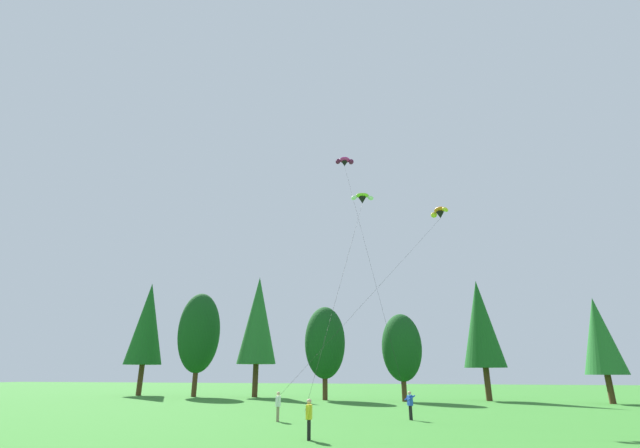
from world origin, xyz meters
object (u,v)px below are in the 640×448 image
object	(u,v)px
parafoil_kite_mid_lime_white	(362,198)
kite_flyer_near	(278,404)
kite_flyer_far	(410,403)
parafoil_kite_high_orange	(440,213)
kite_flyer_mid	(309,416)
parafoil_kite_far_magenta	(345,162)

from	to	relation	value
parafoil_kite_mid_lime_white	kite_flyer_near	bearing A→B (deg)	-113.73
kite_flyer_far	parafoil_kite_high_orange	world-z (taller)	parafoil_kite_high_orange
kite_flyer_mid	parafoil_kite_high_orange	xyz separation A→B (m)	(7.71, 22.70, 17.21)
parafoil_kite_high_orange	parafoil_kite_far_magenta	distance (m)	12.18
kite_flyer_mid	kite_flyer_far	distance (m)	10.46
kite_flyer_mid	parafoil_kite_mid_lime_white	world-z (taller)	parafoil_kite_mid_lime_white
parafoil_kite_high_orange	parafoil_kite_mid_lime_white	size ratio (longest dim) A/B	1.01
kite_flyer_mid	parafoil_kite_high_orange	size ratio (longest dim) A/B	0.10
kite_flyer_far	parafoil_kite_far_magenta	world-z (taller)	parafoil_kite_far_magenta
kite_flyer_far	parafoil_kite_mid_lime_white	size ratio (longest dim) A/B	0.10
kite_flyer_near	parafoil_kite_mid_lime_white	distance (m)	20.27
kite_flyer_far	kite_flyer_mid	bearing A→B (deg)	-112.99
kite_flyer_near	kite_flyer_far	world-z (taller)	same
kite_flyer_mid	parafoil_kite_mid_lime_white	xyz separation A→B (m)	(0.61, 16.87, 17.14)
parafoil_kite_far_magenta	kite_flyer_far	bearing A→B (deg)	-65.94
parafoil_kite_mid_lime_white	kite_flyer_far	bearing A→B (deg)	-64.32
parafoil_kite_high_orange	kite_flyer_far	bearing A→B (deg)	-105.51
kite_flyer_near	parafoil_kite_mid_lime_white	size ratio (longest dim) A/B	0.10
kite_flyer_mid	parafoil_kite_high_orange	bearing A→B (deg)	71.23
parafoil_kite_mid_lime_white	parafoil_kite_far_magenta	world-z (taller)	parafoil_kite_far_magenta
kite_flyer_far	parafoil_kite_far_magenta	size ratio (longest dim) A/B	0.07
kite_flyer_near	parafoil_kite_far_magenta	bearing A→B (deg)	84.19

